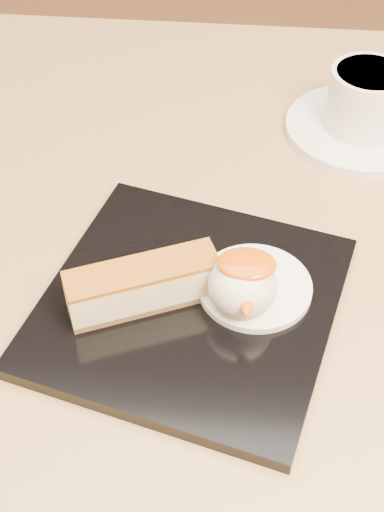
# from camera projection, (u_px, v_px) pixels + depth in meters

# --- Properties ---
(table) EXTENTS (0.80, 0.80, 0.72)m
(table) POSITION_uv_depth(u_px,v_px,m) (183.00, 360.00, 0.72)
(table) COLOR black
(table) RESTS_ON ground
(dessert_plate) EXTENTS (0.27, 0.27, 0.01)m
(dessert_plate) POSITION_uv_depth(u_px,v_px,m) (190.00, 304.00, 0.56)
(dessert_plate) COLOR black
(dessert_plate) RESTS_ON table
(cheesecake) EXTENTS (0.12, 0.07, 0.04)m
(cheesecake) POSITION_uv_depth(u_px,v_px,m) (143.00, 285.00, 0.54)
(cheesecake) COLOR brown
(cheesecake) RESTS_ON dessert_plate
(cream_smear) EXTENTS (0.09, 0.09, 0.01)m
(cream_smear) POSITION_uv_depth(u_px,v_px,m) (255.00, 287.00, 0.56)
(cream_smear) COLOR white
(cream_smear) RESTS_ON dessert_plate
(ice_cream_scoop) EXTENTS (0.05, 0.05, 0.05)m
(ice_cream_scoop) POSITION_uv_depth(u_px,v_px,m) (242.00, 286.00, 0.53)
(ice_cream_scoop) COLOR white
(ice_cream_scoop) RESTS_ON cream_smear
(mango_sauce) EXTENTS (0.04, 0.03, 0.01)m
(mango_sauce) POSITION_uv_depth(u_px,v_px,m) (247.00, 264.00, 0.52)
(mango_sauce) COLOR #D55006
(mango_sauce) RESTS_ON ice_cream_scoop
(mint_sprig) EXTENTS (0.04, 0.03, 0.00)m
(mint_sprig) POSITION_uv_depth(u_px,v_px,m) (220.00, 258.00, 0.58)
(mint_sprig) COLOR green
(mint_sprig) RESTS_ON cream_smear
(saucer) EXTENTS (0.15, 0.15, 0.01)m
(saucer) POSITION_uv_depth(u_px,v_px,m) (359.00, 129.00, 0.72)
(saucer) COLOR white
(saucer) RESTS_ON table
(coffee_cup) EXTENTS (0.10, 0.07, 0.06)m
(coffee_cup) POSITION_uv_depth(u_px,v_px,m) (368.00, 98.00, 0.70)
(coffee_cup) COLOR white
(coffee_cup) RESTS_ON saucer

